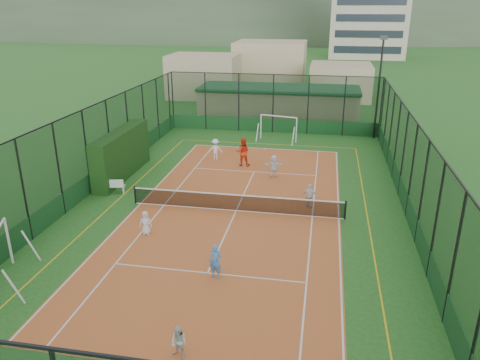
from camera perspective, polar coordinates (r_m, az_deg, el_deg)
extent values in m
plane|color=#2B551D|center=(25.52, -0.47, -3.78)|extent=(300.00, 300.00, 0.00)
cube|color=#AC5426|center=(25.52, -0.47, -3.77)|extent=(11.17, 23.97, 0.01)
cube|color=black|center=(31.11, -14.23, 3.10)|extent=(1.03, 6.88, 3.01)
imported|color=silver|center=(23.22, -11.44, -5.15)|extent=(0.66, 0.50, 1.21)
imported|color=#4681C7|center=(19.32, -2.99, -9.89)|extent=(0.59, 0.43, 1.48)
imported|color=silver|center=(15.71, -7.48, -19.02)|extent=(0.67, 0.60, 1.14)
imported|color=silver|center=(33.63, -3.01, 3.74)|extent=(1.09, 0.74, 1.55)
imported|color=white|center=(25.97, 8.48, -1.92)|extent=(0.83, 0.42, 1.35)
imported|color=white|center=(30.26, 4.16, 1.70)|extent=(1.42, 0.60, 1.49)
imported|color=red|center=(32.31, 0.35, 3.45)|extent=(1.03, 0.84, 1.97)
sphere|color=#CCE033|center=(26.22, 6.67, -3.13)|extent=(0.07, 0.07, 0.07)
sphere|color=#CCE033|center=(26.52, 0.80, -2.70)|extent=(0.07, 0.07, 0.07)
sphere|color=#CCE033|center=(25.97, 6.81, -3.39)|extent=(0.07, 0.07, 0.07)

